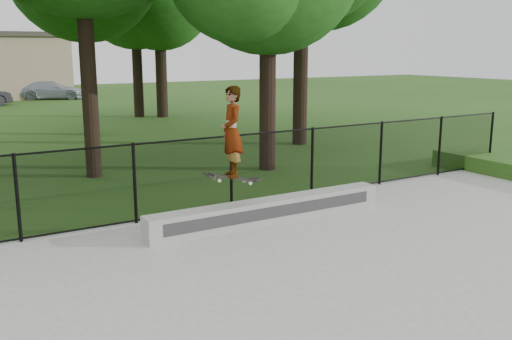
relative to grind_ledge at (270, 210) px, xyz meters
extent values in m
plane|color=#234B15|center=(-0.15, -4.70, -0.28)|extent=(100.00, 100.00, 0.00)
cube|color=#969691|center=(-0.15, -4.70, -0.25)|extent=(14.00, 12.00, 0.06)
cube|color=#9D9D98|center=(0.00, 0.00, 0.00)|extent=(4.85, 0.40, 0.43)
imported|color=#9FA8B4|center=(2.40, 30.34, 0.31)|extent=(4.09, 2.81, 1.18)
cube|color=black|center=(-0.90, -0.20, 0.77)|extent=(0.82, 0.23, 0.23)
imported|color=#ABBDE1|center=(-0.90, -0.20, 1.56)|extent=(0.49, 0.63, 1.54)
cylinder|color=black|center=(-4.15, 1.20, 0.53)|extent=(0.06, 0.06, 1.50)
cylinder|color=black|center=(-2.15, 1.20, 0.53)|extent=(0.06, 0.06, 1.50)
cylinder|color=black|center=(-0.15, 1.20, 0.53)|extent=(0.06, 0.06, 1.50)
cylinder|color=black|center=(1.85, 1.20, 0.53)|extent=(0.06, 0.06, 1.50)
cylinder|color=black|center=(3.85, 1.20, 0.53)|extent=(0.06, 0.06, 1.50)
cylinder|color=black|center=(5.85, 1.20, 0.53)|extent=(0.06, 0.06, 1.50)
cylinder|color=black|center=(7.85, 1.20, 0.53)|extent=(0.06, 0.06, 1.50)
cylinder|color=black|center=(-0.15, 1.20, 1.25)|extent=(16.00, 0.04, 0.04)
cylinder|color=black|center=(-0.15, 1.20, -0.17)|extent=(16.00, 0.04, 0.04)
cube|color=black|center=(-0.15, 1.20, 0.53)|extent=(16.00, 0.01, 1.50)
cylinder|color=black|center=(-1.65, 5.80, 2.40)|extent=(0.44, 0.44, 5.35)
cylinder|color=black|center=(2.65, 4.30, 1.80)|extent=(0.44, 0.44, 4.16)
cylinder|color=black|center=(5.85, 7.30, 2.40)|extent=(0.44, 0.44, 5.36)
cylinder|color=black|center=(0.35, 13.30, 2.07)|extent=(0.44, 0.44, 4.69)
cylinder|color=black|center=(4.85, 17.30, 1.86)|extent=(0.44, 0.44, 4.27)
cylinder|color=black|center=(3.89, 17.92, 1.89)|extent=(0.44, 0.44, 4.34)
camera|label=1|loc=(-5.46, -8.57, 2.92)|focal=40.00mm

